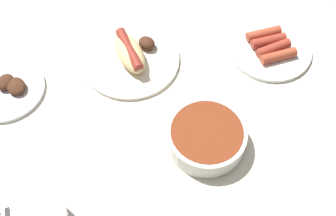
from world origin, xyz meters
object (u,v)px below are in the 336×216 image
Objects in this scene: bowl_chili at (206,137)px; plate_grilled_meat at (7,89)px; plate_sausages at (270,48)px; plate_hotdog_assembled at (131,56)px.

plate_grilled_meat is at bearing -27.88° from bowl_chili.
plate_sausages is (-22.09, -22.66, -1.79)cm from bowl_chili.
plate_hotdog_assembled is 1.31× the size of plate_grilled_meat.
plate_hotdog_assembled reaches higher than plate_sausages.
plate_hotdog_assembled is 34.73cm from plate_sausages.
bowl_chili is 48.02cm from plate_grilled_meat.
plate_grilled_meat is 64.50cm from plate_sausages.
plate_sausages is (-34.57, 3.32, -0.73)cm from plate_hotdog_assembled.
plate_hotdog_assembled reaches higher than bowl_chili.
plate_hotdog_assembled reaches higher than plate_grilled_meat.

